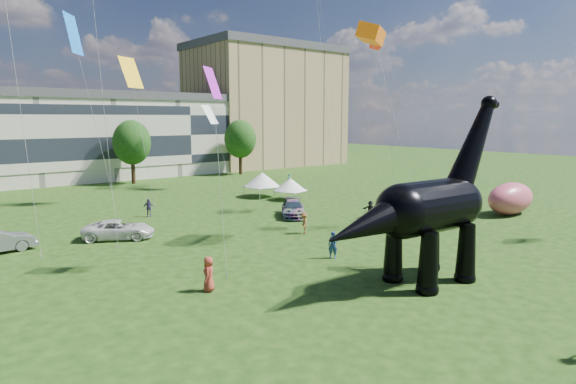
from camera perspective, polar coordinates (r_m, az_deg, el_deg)
ground at (r=23.50m, az=12.96°, el=-14.49°), size 220.00×220.00×0.00m
apartment_block at (r=96.86m, az=-2.63°, el=9.84°), size 28.00×18.00×22.00m
tree_mid_right at (r=70.87m, az=-18.04°, el=6.00°), size 5.20×5.20×9.44m
tree_far_right at (r=79.06m, az=-5.69°, el=6.63°), size 5.20×5.20×9.44m
dinosaur_sculpture at (r=27.56m, az=15.92°, el=-2.17°), size 13.37×3.83×10.92m
car_white at (r=39.16m, az=-19.43°, el=-4.21°), size 5.78×4.71×1.46m
car_dark at (r=45.27m, az=0.61°, el=-1.97°), size 4.80×5.40×1.50m
gazebo_near at (r=54.25m, az=0.27°, el=0.89°), size 4.54×4.54×2.49m
gazebo_far at (r=56.49m, az=-3.09°, el=1.49°), size 4.29×4.29×2.90m
inflatable_pink at (r=50.81m, az=24.87°, el=-0.70°), size 6.23×3.19×3.09m
visitors at (r=33.16m, az=-11.96°, el=-5.98°), size 51.40×45.71×1.90m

